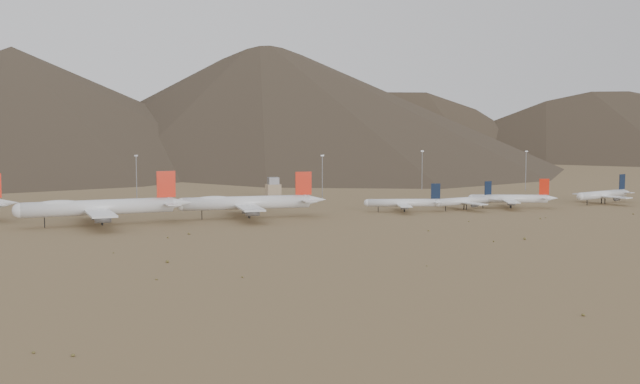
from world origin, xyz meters
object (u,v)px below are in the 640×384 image
object	(u,v)px
widebody_centre	(99,207)
widebody_east	(247,203)
narrowbody_a	(405,203)
control_tower	(273,189)
narrowbody_b	(466,201)

from	to	relation	value
widebody_centre	widebody_east	bearing A→B (deg)	-0.48
widebody_centre	narrowbody_a	xyz separation A→B (m)	(146.52, 9.87, -3.30)
widebody_east	control_tower	xyz separation A→B (m)	(34.24, 93.30, -1.97)
widebody_centre	widebody_east	distance (m)	66.57
narrowbody_a	control_tower	distance (m)	101.17
widebody_centre	control_tower	xyz separation A→B (m)	(100.47, 99.96, -2.54)
widebody_centre	narrowbody_a	bearing A→B (deg)	-2.37
widebody_east	narrowbody_a	xyz separation A→B (m)	(80.29, 3.21, -2.73)
widebody_centre	narrowbody_b	world-z (taller)	widebody_centre
control_tower	narrowbody_a	bearing A→B (deg)	-62.93
widebody_centre	narrowbody_b	bearing A→B (deg)	-3.00
widebody_east	narrowbody_b	world-z (taller)	widebody_east
narrowbody_a	widebody_centre	bearing A→B (deg)	-162.86
widebody_east	narrowbody_b	distance (m)	113.72
widebody_east	narrowbody_b	size ratio (longest dim) A/B	1.73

